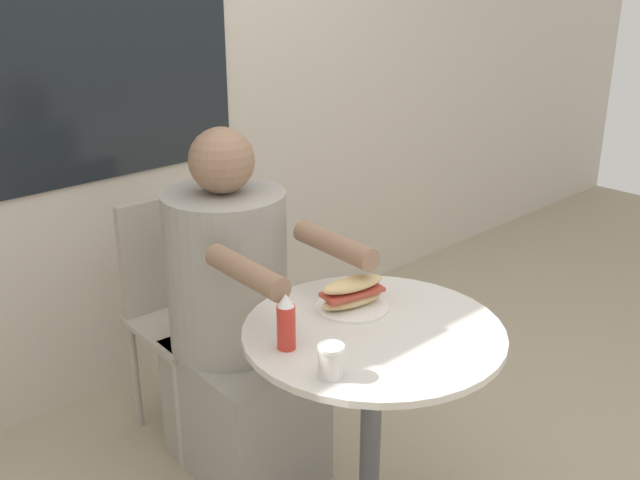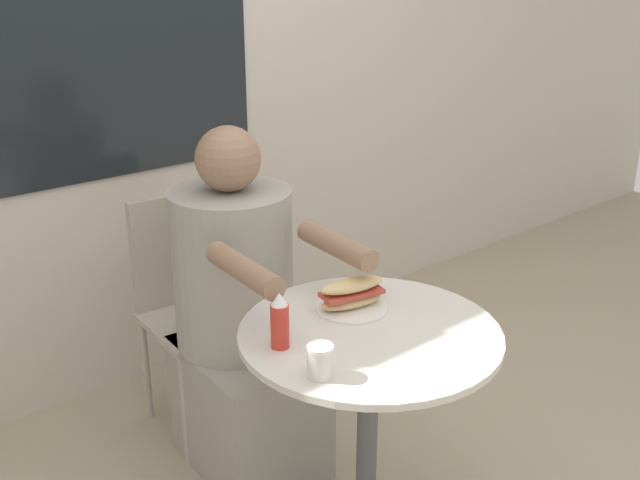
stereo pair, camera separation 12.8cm
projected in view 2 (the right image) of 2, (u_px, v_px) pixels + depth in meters
The scene contains 7 objects.
storefront_wall at pixel (120, 33), 2.76m from camera, with size 8.00×0.09×2.80m.
cafe_table at pixel (368, 391), 2.10m from camera, with size 0.72×0.72×0.72m.
diner_chair at pixel (190, 291), 2.74m from camera, with size 0.41×0.41×0.87m.
seated_diner at pixel (242, 330), 2.48m from camera, with size 0.43×0.72×1.19m.
sandwich_on_plate at pixel (352, 296), 2.14m from camera, with size 0.21×0.21×0.09m.
drink_cup at pixel (320, 361), 1.79m from camera, with size 0.07×0.07×0.08m.
condiment_bottle at pixel (280, 321), 1.92m from camera, with size 0.05×0.05×0.15m.
Camera 2 is at (-1.26, -1.30, 1.68)m, focal length 42.00 mm.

